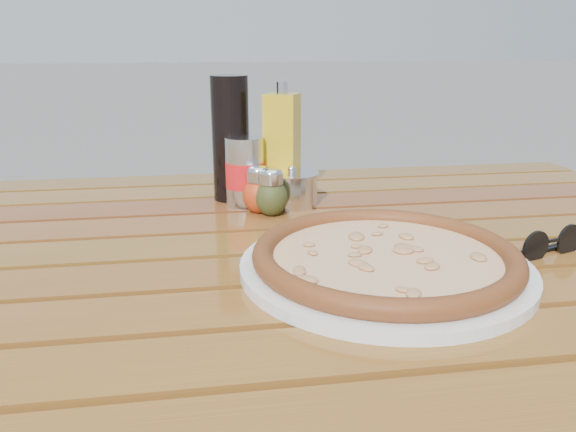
{
  "coord_description": "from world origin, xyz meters",
  "views": [
    {
      "loc": [
        -0.12,
        -0.76,
        1.02
      ],
      "look_at": [
        0.0,
        0.02,
        0.78
      ],
      "focal_mm": 35.0,
      "sensor_mm": 36.0,
      "label": 1
    }
  ],
  "objects": [
    {
      "name": "dark_bottle",
      "position": [
        -0.07,
        0.24,
        0.86
      ],
      "size": [
        0.08,
        0.08,
        0.22
      ],
      "primitive_type": "cylinder",
      "rotation": [
        0.0,
        0.0,
        0.17
      ],
      "color": "black",
      "rests_on": "table"
    },
    {
      "name": "table",
      "position": [
        0.0,
        -0.0,
        0.67
      ],
      "size": [
        1.4,
        0.9,
        0.75
      ],
      "color": "#331A0B",
      "rests_on": "ground"
    },
    {
      "name": "plate",
      "position": [
        0.1,
        -0.14,
        0.76
      ],
      "size": [
        0.45,
        0.45,
        0.01
      ],
      "primitive_type": "cylinder",
      "rotation": [
        0.0,
        0.0,
        0.3
      ],
      "color": "silver",
      "rests_on": "table"
    },
    {
      "name": "sunglasses",
      "position": [
        0.34,
        -0.12,
        0.77
      ],
      "size": [
        0.11,
        0.05,
        0.04
      ],
      "rotation": [
        0.0,
        0.0,
        0.3
      ],
      "color": "black",
      "rests_on": "table"
    },
    {
      "name": "olive_oil_cruet",
      "position": [
        0.02,
        0.22,
        0.85
      ],
      "size": [
        0.07,
        0.07,
        0.21
      ],
      "rotation": [
        0.0,
        0.0,
        -0.43
      ],
      "color": "#B89613",
      "rests_on": "table"
    },
    {
      "name": "pepper_shaker",
      "position": [
        -0.03,
        0.14,
        0.79
      ],
      "size": [
        0.07,
        0.07,
        0.08
      ],
      "rotation": [
        0.0,
        0.0,
        0.27
      ],
      "color": "#C33B16",
      "rests_on": "table"
    },
    {
      "name": "soda_can",
      "position": [
        -0.05,
        0.19,
        0.81
      ],
      "size": [
        0.07,
        0.07,
        0.12
      ],
      "rotation": [
        0.0,
        0.0,
        0.13
      ],
      "color": "silver",
      "rests_on": "table"
    },
    {
      "name": "oregano_shaker",
      "position": [
        -0.01,
        0.13,
        0.79
      ],
      "size": [
        0.07,
        0.07,
        0.08
      ],
      "rotation": [
        0.0,
        0.0,
        -0.28
      ],
      "color": "#3D431B",
      "rests_on": "table"
    },
    {
      "name": "pizza",
      "position": [
        0.1,
        -0.14,
        0.77
      ],
      "size": [
        0.41,
        0.41,
        0.03
      ],
      "rotation": [
        0.0,
        0.0,
        0.27
      ],
      "color": "#FFE4B6",
      "rests_on": "plate"
    },
    {
      "name": "parmesan_tin",
      "position": [
        0.03,
        0.18,
        0.78
      ],
      "size": [
        0.11,
        0.11,
        0.07
      ],
      "rotation": [
        0.0,
        0.0,
        -0.2
      ],
      "color": "silver",
      "rests_on": "table"
    }
  ]
}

